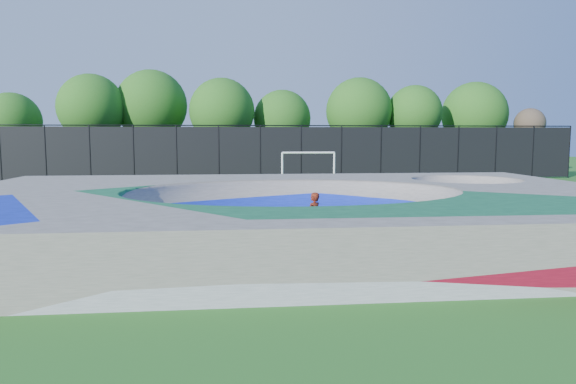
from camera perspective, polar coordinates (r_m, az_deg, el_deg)
The scene contains 7 objects.
ground at distance 16.83m, azimuth 0.56°, elevation -4.83°, with size 120.00×120.00×0.00m, color #21601A.
skate_deck at distance 16.70m, azimuth 0.57°, elevation -2.31°, with size 22.00×14.00×1.50m, color gray.
skater at distance 15.60m, azimuth 2.86°, elevation -2.86°, with size 0.56×0.37×1.54m, color #BD310F.
skateboard at distance 15.73m, azimuth 2.85°, elevation -5.53°, with size 0.78×0.22×0.05m, color black.
soccer_goal at distance 32.30m, azimuth 2.28°, elevation 3.27°, with size 3.42×0.12×2.26m.
fence at distance 37.48m, azimuth -3.09°, elevation 4.48°, with size 48.09×0.09×4.04m.
treeline at distance 42.62m, azimuth -5.07°, elevation 8.82°, with size 51.46×7.73×8.64m.
Camera 1 is at (-1.88, -16.41, 3.22)m, focal length 32.00 mm.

